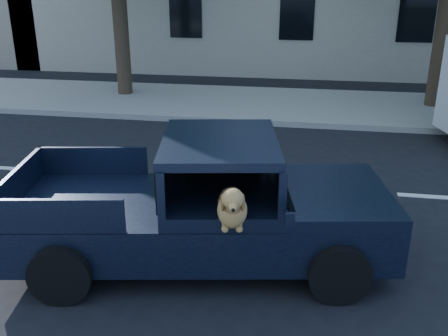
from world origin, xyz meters
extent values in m
plane|color=black|center=(0.00, 0.00, 0.00)|extent=(120.00, 120.00, 0.00)
cube|color=gray|center=(0.00, 9.20, 0.07)|extent=(60.00, 4.00, 0.15)
cylinder|color=#332619|center=(-4.00, 9.60, 2.20)|extent=(0.44, 0.44, 4.40)
cylinder|color=#332619|center=(5.00, 9.60, 2.20)|extent=(0.44, 0.44, 4.40)
cube|color=black|center=(0.34, 0.79, 0.57)|extent=(4.93, 2.60, 0.60)
cube|color=black|center=(1.98, 1.09, 0.94)|extent=(1.65, 2.01, 0.14)
cube|color=black|center=(0.56, 0.83, 1.62)|extent=(1.68, 1.95, 0.11)
cube|color=black|center=(1.28, 0.96, 1.31)|extent=(0.50, 1.57, 0.51)
cube|color=black|center=(0.81, 0.47, 0.74)|extent=(0.58, 0.58, 0.34)
cube|color=black|center=(1.47, -0.15, 1.15)|extent=(0.10, 0.06, 0.14)
camera|label=1|loc=(1.60, -4.84, 3.51)|focal=40.00mm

